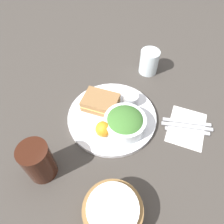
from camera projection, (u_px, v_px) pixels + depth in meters
name	position (u px, v px, depth m)	size (l,w,h in m)	color
ground_plane	(112.00, 118.00, 0.77)	(4.00, 4.00, 0.00)	#3D3833
plate	(112.00, 117.00, 0.76)	(0.31, 0.31, 0.01)	silver
sandwich	(101.00, 102.00, 0.76)	(0.12, 0.09, 0.04)	olive
salad_bowl	(125.00, 122.00, 0.70)	(0.14, 0.14, 0.06)	white
dressing_cup	(131.00, 99.00, 0.77)	(0.05, 0.05, 0.04)	#B7B7BC
orange_wedge	(102.00, 129.00, 0.69)	(0.05, 0.05, 0.05)	orange
drink_glass	(38.00, 161.00, 0.60)	(0.08, 0.08, 0.13)	#38190F
bread_basket	(113.00, 212.00, 0.55)	(0.15, 0.15, 0.08)	olive
napkin	(187.00, 127.00, 0.74)	(0.12, 0.16, 0.00)	white
fork	(187.00, 122.00, 0.75)	(0.16, 0.01, 0.01)	#B2B2B7
knife	(187.00, 126.00, 0.74)	(0.17, 0.01, 0.01)	#B2B2B7
spoon	(187.00, 131.00, 0.73)	(0.15, 0.01, 0.01)	#B2B2B7
water_glass	(149.00, 62.00, 0.87)	(0.08, 0.08, 0.10)	silver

